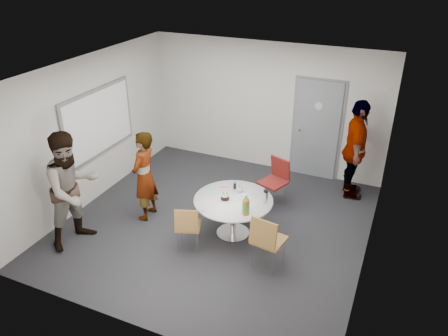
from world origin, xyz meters
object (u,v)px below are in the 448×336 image
at_px(person_right, 355,150).
at_px(chair_near_right, 266,238).
at_px(table, 235,205).
at_px(person_left, 73,189).
at_px(chair_near_left, 188,225).
at_px(door, 317,130).
at_px(whiteboard, 99,122).
at_px(chair_far, 276,177).
at_px(person_main, 144,176).

bearing_deg(person_right, chair_near_right, 152.89).
relative_size(table, person_left, 0.67).
bearing_deg(chair_near_left, door, 50.29).
distance_m(whiteboard, chair_far, 3.42).
bearing_deg(chair_far, chair_near_left, 88.27).
relative_size(whiteboard, person_main, 1.17).
bearing_deg(person_main, table, 89.92).
xyz_separation_m(whiteboard, person_left, (0.59, -1.51, -0.49)).
height_order(door, chair_far, door).
xyz_separation_m(whiteboard, table, (2.86, -0.35, -0.86)).
relative_size(table, person_main, 0.79).
relative_size(chair_near_left, person_left, 0.42).
relative_size(chair_far, person_right, 0.47).
xyz_separation_m(whiteboard, chair_near_right, (3.62, -0.98, -0.89)).
distance_m(chair_near_left, chair_near_right, 1.27).
xyz_separation_m(door, person_left, (-2.97, -3.79, -0.06)).
distance_m(door, person_main, 3.61).
xyz_separation_m(chair_near_left, chair_near_right, (1.27, 0.06, 0.08)).
distance_m(person_main, person_left, 1.23).
height_order(chair_far, person_right, person_right).
bearing_deg(chair_near_right, person_left, -161.31).
distance_m(table, chair_near_right, 0.98).
height_order(door, person_main, door).
xyz_separation_m(chair_near_right, person_right, (0.79, 2.73, 0.40)).
distance_m(door, person_left, 4.82).
relative_size(door, chair_near_left, 2.65).
bearing_deg(door, chair_far, -105.47).
bearing_deg(person_right, chair_near_left, 132.59).
xyz_separation_m(person_left, person_right, (3.82, 3.26, 0.00)).
relative_size(whiteboard, chair_near_right, 2.06).
height_order(whiteboard, person_left, whiteboard).
height_order(door, person_right, door).
bearing_deg(table, chair_near_right, -39.31).
distance_m(person_main, person_right, 3.89).
bearing_deg(person_left, chair_near_right, -63.68).
height_order(chair_near_right, person_left, person_left).
height_order(door, person_left, door).
bearing_deg(person_main, chair_near_left, 59.19).
xyz_separation_m(table, chair_near_right, (0.76, -0.62, -0.02)).
height_order(table, chair_near_left, table).
bearing_deg(chair_near_right, person_right, 82.56).
distance_m(door, whiteboard, 4.25).
distance_m(door, chair_near_right, 3.29).
distance_m(door, chair_far, 1.52).
height_order(person_left, person_right, person_right).
xyz_separation_m(whiteboard, person_main, (1.22, -0.47, -0.64)).
xyz_separation_m(table, chair_far, (0.31, 1.24, -0.03)).
bearing_deg(chair_near_right, chair_far, 112.17).
distance_m(door, table, 2.76).
distance_m(chair_near_right, chair_far, 1.92).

